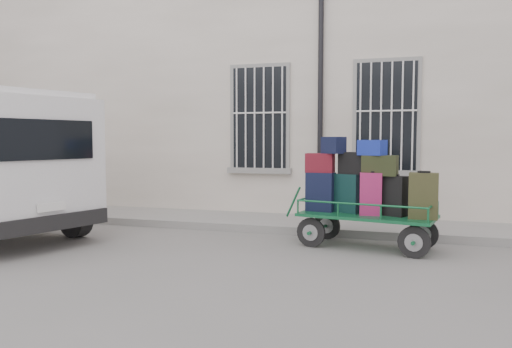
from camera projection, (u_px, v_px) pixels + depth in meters
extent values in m
plane|color=slate|center=(232.00, 248.00, 8.17)|extent=(80.00, 80.00, 0.00)
cube|color=#BCB2A0|center=(301.00, 93.00, 13.21)|extent=(24.00, 5.00, 6.00)
cylinder|color=black|center=(320.00, 91.00, 10.49)|extent=(0.11, 0.11, 5.60)
cube|color=black|center=(260.00, 118.00, 10.98)|extent=(1.20, 0.08, 2.20)
cube|color=gray|center=(259.00, 171.00, 11.04)|extent=(1.45, 0.22, 0.12)
cube|color=black|center=(386.00, 116.00, 10.20)|extent=(1.20, 0.08, 2.20)
cube|color=gray|center=(385.00, 173.00, 10.26)|extent=(1.45, 0.22, 0.12)
cube|color=gray|center=(268.00, 222.00, 10.27)|extent=(24.00, 1.70, 0.15)
cylinder|color=black|center=(311.00, 232.00, 8.24)|extent=(0.49, 0.16, 0.49)
cylinder|color=gray|center=(311.00, 232.00, 8.24)|extent=(0.28, 0.14, 0.27)
cylinder|color=black|center=(327.00, 226.00, 8.89)|extent=(0.49, 0.16, 0.49)
cylinder|color=gray|center=(327.00, 226.00, 8.89)|extent=(0.28, 0.14, 0.27)
cylinder|color=black|center=(414.00, 242.00, 7.46)|extent=(0.49, 0.16, 0.49)
cylinder|color=gray|center=(414.00, 242.00, 7.46)|extent=(0.28, 0.14, 0.27)
cylinder|color=black|center=(423.00, 234.00, 8.10)|extent=(0.49, 0.16, 0.49)
cylinder|color=gray|center=(423.00, 234.00, 8.10)|extent=(0.28, 0.14, 0.27)
cube|color=#155E34|center=(367.00, 216.00, 8.15)|extent=(2.30, 1.39, 0.05)
cylinder|color=#155E34|center=(293.00, 202.00, 8.77)|extent=(0.28, 0.10, 0.55)
cube|color=black|center=(321.00, 192.00, 8.48)|extent=(0.50, 0.32, 0.66)
cube|color=black|center=(321.00, 172.00, 8.45)|extent=(0.21, 0.16, 0.03)
cube|color=#0C272C|center=(348.00, 193.00, 8.32)|extent=(0.49, 0.38, 0.64)
cube|color=black|center=(348.00, 173.00, 8.30)|extent=(0.19, 0.14, 0.03)
cube|color=#9A1C4B|center=(371.00, 194.00, 8.01)|extent=(0.36, 0.23, 0.69)
cube|color=black|center=(371.00, 172.00, 7.99)|extent=(0.15, 0.12, 0.03)
cube|color=black|center=(393.00, 196.00, 7.97)|extent=(0.48, 0.39, 0.64)
cube|color=black|center=(393.00, 175.00, 7.95)|extent=(0.19, 0.15, 0.03)
cube|color=#34301A|center=(423.00, 196.00, 7.64)|extent=(0.45, 0.28, 0.71)
cube|color=black|center=(424.00, 172.00, 7.62)|extent=(0.19, 0.16, 0.03)
cube|color=maroon|center=(320.00, 163.00, 8.49)|extent=(0.48, 0.29, 0.33)
cube|color=black|center=(355.00, 163.00, 8.29)|extent=(0.55, 0.44, 0.36)
cube|color=#282B15|center=(380.00, 165.00, 8.01)|extent=(0.58, 0.36, 0.33)
cube|color=black|center=(334.00, 145.00, 8.34)|extent=(0.43, 0.41, 0.28)
cube|color=#14158E|center=(372.00, 148.00, 8.05)|extent=(0.47, 0.42, 0.25)
cube|color=black|center=(49.00, 140.00, 7.64)|extent=(0.53, 1.51, 0.62)
cube|color=black|center=(51.00, 223.00, 7.74)|extent=(0.75, 2.01, 0.25)
cube|color=white|center=(52.00, 207.00, 7.69)|extent=(0.18, 0.46, 0.13)
cylinder|color=black|center=(75.00, 216.00, 9.07)|extent=(0.80, 0.47, 0.76)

